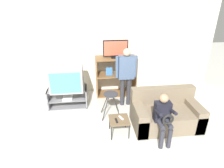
# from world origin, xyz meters

# --- Properties ---
(wall_back) EXTENTS (6.40, 0.06, 2.60)m
(wall_back) POSITION_xyz_m (0.00, 3.41, 1.30)
(wall_back) COLOR silver
(wall_back) RESTS_ON ground_plane
(tv_stand) EXTENTS (0.97, 0.47, 0.49)m
(tv_stand) POSITION_xyz_m (-1.00, 2.60, 0.24)
(tv_stand) COLOR slate
(tv_stand) RESTS_ON ground_plane
(television_main) EXTENTS (0.78, 0.67, 0.59)m
(television_main) POSITION_xyz_m (-0.97, 2.59, 0.79)
(television_main) COLOR #9E9EA3
(television_main) RESTS_ON tv_stand
(media_shelf) EXTENTS (1.11, 0.49, 1.10)m
(media_shelf) POSITION_xyz_m (0.31, 3.10, 0.56)
(media_shelf) COLOR brown
(media_shelf) RESTS_ON ground_plane
(television_flat) EXTENTS (0.66, 0.20, 0.47)m
(television_flat) POSITION_xyz_m (0.29, 3.07, 1.32)
(television_flat) COLOR black
(television_flat) RESTS_ON media_shelf
(folding_stool) EXTENTS (0.45, 0.37, 0.61)m
(folding_stool) POSITION_xyz_m (0.04, 1.99, 0.48)
(folding_stool) COLOR black
(folding_stool) RESTS_ON ground_plane
(snack_table) EXTENTS (0.40, 0.40, 0.35)m
(snack_table) POSITION_xyz_m (0.14, 1.34, 0.31)
(snack_table) COLOR brown
(snack_table) RESTS_ON ground_plane
(remote_control_black) EXTENTS (0.05, 0.15, 0.02)m
(remote_control_black) POSITION_xyz_m (0.08, 1.29, 0.36)
(remote_control_black) COLOR black
(remote_control_black) RESTS_ON snack_table
(remote_control_white) EXTENTS (0.09, 0.15, 0.02)m
(remote_control_white) POSITION_xyz_m (0.18, 1.38, 0.36)
(remote_control_white) COLOR silver
(remote_control_white) RESTS_ON snack_table
(couch) EXTENTS (1.42, 0.81, 0.79)m
(couch) POSITION_xyz_m (1.19, 1.54, 0.27)
(couch) COLOR #756651
(couch) RESTS_ON ground_plane
(person_standing_adult) EXTENTS (0.53, 0.20, 1.50)m
(person_standing_adult) POSITION_xyz_m (0.48, 2.48, 0.90)
(person_standing_adult) COLOR #2D2D33
(person_standing_adult) RESTS_ON ground_plane
(person_seated_child) EXTENTS (0.33, 0.43, 0.98)m
(person_seated_child) POSITION_xyz_m (0.93, 1.07, 0.58)
(person_seated_child) COLOR #2D2D38
(person_seated_child) RESTS_ON ground_plane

